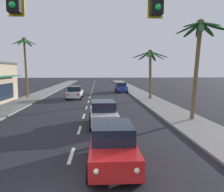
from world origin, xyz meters
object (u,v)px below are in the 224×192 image
traffic_signal_mast (160,22)px  palm_right_third (150,63)px  sedan_parked_nearest_kerb (121,87)px  sedan_lead_at_stop_bar (112,144)px  sedan_oncoming_far (75,92)px  palm_right_second (199,44)px  sedan_third_in_queue (103,113)px  palm_left_third (25,53)px

traffic_signal_mast → palm_right_third: bearing=77.6°
traffic_signal_mast → sedan_parked_nearest_kerb: size_ratio=2.54×
sedan_lead_at_stop_bar → sedan_oncoming_far: bearing=99.7°
palm_right_second → palm_right_third: bearing=93.4°
traffic_signal_mast → sedan_lead_at_stop_bar: 5.08m
sedan_parked_nearest_kerb → palm_right_second: 23.53m
palm_right_third → sedan_third_in_queue: bearing=-115.3°
palm_right_second → sedan_oncoming_far: bearing=127.2°
palm_right_second → traffic_signal_mast: bearing=-119.3°
palm_right_second → palm_right_third: palm_right_second is taller
sedan_third_in_queue → palm_right_second: bearing=7.7°
sedan_third_in_queue → palm_right_third: size_ratio=0.70×
sedan_parked_nearest_kerb → palm_left_third: bearing=-150.4°
sedan_lead_at_stop_bar → sedan_parked_nearest_kerb: bearing=83.6°
traffic_signal_mast → sedan_lead_at_stop_bar: traffic_signal_mast is taller
traffic_signal_mast → sedan_oncoming_far: traffic_signal_mast is taller
palm_left_third → palm_right_third: palm_left_third is taller
traffic_signal_mast → sedan_parked_nearest_kerb: traffic_signal_mast is taller
sedan_oncoming_far → palm_right_second: 18.14m
sedan_oncoming_far → palm_right_third: palm_right_third is taller
traffic_signal_mast → sedan_parked_nearest_kerb: (2.25, 32.93, -4.27)m
sedan_third_in_queue → palm_left_third: size_ratio=0.55×
sedan_third_in_queue → palm_right_third: 15.36m
sedan_lead_at_stop_bar → palm_right_second: size_ratio=0.59×
sedan_lead_at_stop_bar → palm_right_second: (6.85, 7.67, 4.89)m
sedan_oncoming_far → palm_right_second: size_ratio=0.60×
sedan_parked_nearest_kerb → palm_left_third: 16.68m
traffic_signal_mast → sedan_lead_at_stop_bar: size_ratio=2.55×
palm_left_third → sedan_third_in_queue: bearing=-57.4°
sedan_oncoming_far → sedan_parked_nearest_kerb: size_ratio=1.00×
palm_right_second → palm_right_third: size_ratio=1.17×
sedan_lead_at_stop_bar → palm_right_second: palm_right_second is taller
sedan_parked_nearest_kerb → sedan_oncoming_far: bearing=-128.8°
palm_left_third → palm_right_third: bearing=-8.4°
sedan_oncoming_far → palm_left_third: bearing=171.5°
palm_left_third → palm_right_third: 16.73m
palm_right_second → palm_left_third: bearing=139.1°
palm_left_third → sedan_lead_at_stop_bar: bearing=-65.3°
sedan_lead_at_stop_bar → traffic_signal_mast: bearing=-65.6°
sedan_parked_nearest_kerb → palm_left_third: (-13.78, -7.84, 5.20)m
sedan_lead_at_stop_bar → palm_right_second: 11.39m
sedan_lead_at_stop_bar → sedan_oncoming_far: 21.90m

